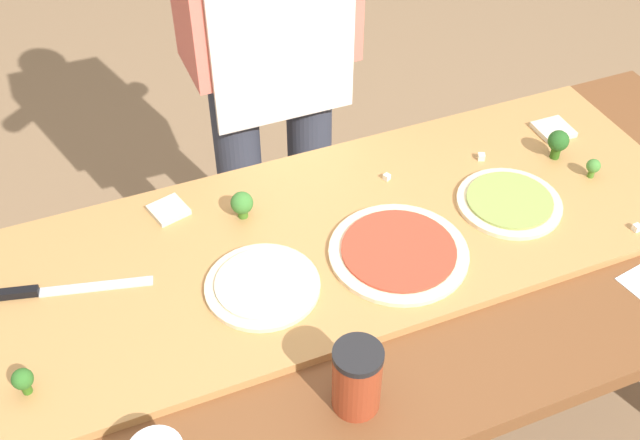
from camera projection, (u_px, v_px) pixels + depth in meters
prep_table at (381, 296)px, 1.58m from camera, size 1.87×0.80×0.76m
cutting_board at (343, 235)px, 1.57m from camera, size 1.51×0.55×0.02m
chefs_knife at (41, 291)px, 1.43m from camera, size 0.32×0.10×0.02m
pizza_whole_cheese_artichoke at (262, 285)px, 1.44m from camera, size 0.22×0.22×0.02m
pizza_whole_pesto_green at (509, 202)px, 1.62m from camera, size 0.22×0.22×0.02m
pizza_whole_tomato_red at (399, 252)px, 1.51m from camera, size 0.28×0.28×0.02m
pizza_slice_far_left at (169, 210)px, 1.60m from camera, size 0.09×0.09×0.01m
pizza_slice_far_right at (553, 130)px, 1.81m from camera, size 0.08×0.08×0.01m
broccoli_floret_front_right at (558, 142)px, 1.71m from camera, size 0.05×0.05×0.07m
broccoli_floret_center_left at (242, 204)px, 1.57m from camera, size 0.05×0.05×0.06m
broccoli_floret_back_right at (593, 167)px, 1.67m from camera, size 0.03×0.03×0.05m
broccoli_floret_front_left at (23, 380)px, 1.25m from camera, size 0.04×0.04×0.05m
cheese_crumble_a at (637, 228)px, 1.56m from camera, size 0.01×0.01×0.01m
cheese_crumble_b at (481, 157)px, 1.73m from camera, size 0.02×0.02×0.01m
cheese_crumble_c at (387, 177)px, 1.68m from camera, size 0.02×0.02×0.01m
sauce_jar at (357, 378)px, 1.24m from camera, size 0.08×0.08×0.14m
cook_center at (269, 21)px, 1.76m from camera, size 0.54×0.39×1.67m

